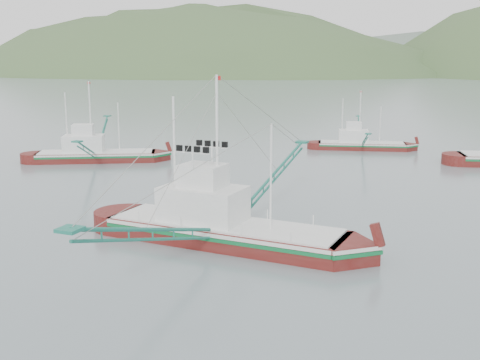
% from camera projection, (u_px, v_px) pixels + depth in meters
% --- Properties ---
extents(ground, '(1200.00, 1200.00, 0.00)m').
position_uv_depth(ground, '(208.00, 240.00, 42.43)').
color(ground, slate).
rests_on(ground, ground).
extents(main_boat, '(17.25, 30.80, 12.47)m').
position_uv_depth(main_boat, '(221.00, 218.00, 41.57)').
color(main_boat, '#51100D').
rests_on(main_boat, ground).
extents(bg_boat_far, '(12.28, 21.12, 8.70)m').
position_uv_depth(bg_boat_far, '(361.00, 138.00, 82.84)').
color(bg_boat_far, '#51100D').
rests_on(bg_boat_far, ground).
extents(bg_boat_left, '(16.04, 24.20, 10.49)m').
position_uv_depth(bg_boat_left, '(95.00, 144.00, 73.46)').
color(bg_boat_left, '#51100D').
rests_on(bg_boat_left, ground).
extents(headland_left, '(448.00, 308.00, 210.00)m').
position_uv_depth(headland_left, '(194.00, 73.00, 435.22)').
color(headland_left, '#3D592E').
rests_on(headland_left, ground).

